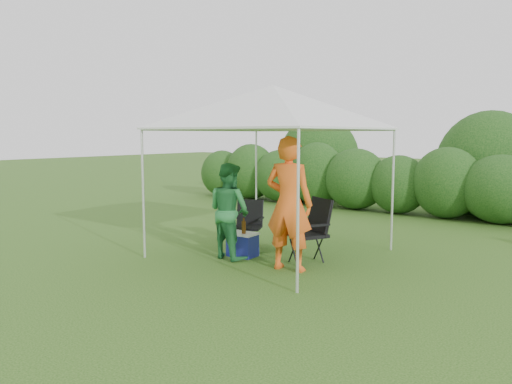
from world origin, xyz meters
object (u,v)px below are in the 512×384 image
Objects in this scene: man at (289,204)px; cooler at (243,244)px; chair_left at (249,221)px; chair_right at (312,226)px; canopy at (272,108)px; woman at (229,211)px.

cooler is at bearing -21.53° from man.
chair_left is 1.70m from man.
chair_right is at bearing -102.62° from man.
chair_left is at bearing 167.72° from canopy.
woman is at bearing -120.72° from canopy.
cooler is (0.33, -0.57, -0.28)m from chair_left.
canopy is 1.84m from woman.
chair_left is 0.72m from cooler.
woman reaches higher than chair_right.
canopy is 1.55× the size of man.
man reaches higher than chair_left.
woman reaches higher than chair_left.
man is (0.79, -0.66, -1.46)m from canopy.
chair_right is 0.74m from man.
chair_right is 1.23m from cooler.
canopy is at bearing 53.51° from cooler.
chair_left is (-0.61, 0.13, -1.98)m from canopy.
cooler is (-0.28, -0.44, -2.26)m from canopy.
cooler is (0.11, 0.21, -0.58)m from woman.
canopy reaches higher than man.
cooler is (-1.08, 0.22, -0.80)m from man.
chair_right is at bearing 15.50° from cooler.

